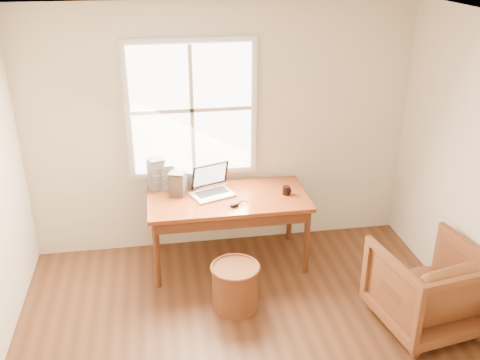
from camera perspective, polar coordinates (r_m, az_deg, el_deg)
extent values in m
cube|color=white|center=(3.08, 3.33, 14.96)|extent=(4.00, 4.50, 0.02)
cube|color=silver|center=(5.56, -2.03, 5.35)|extent=(4.00, 0.02, 2.60)
cube|color=silver|center=(5.42, -5.19, 7.52)|extent=(1.32, 0.05, 1.42)
cube|color=white|center=(5.39, -5.16, 7.43)|extent=(1.20, 0.02, 1.30)
cube|color=silver|center=(5.38, -5.15, 7.40)|extent=(0.04, 0.02, 1.30)
cube|color=silver|center=(5.38, -5.15, 7.40)|extent=(1.20, 0.02, 0.04)
cube|color=brown|center=(5.36, -1.30, -2.01)|extent=(1.60, 0.80, 0.04)
imported|color=brown|center=(4.95, 19.39, -10.65)|extent=(0.95, 0.97, 0.77)
cylinder|color=brown|center=(4.97, -0.50, -11.33)|extent=(0.44, 0.44, 0.42)
ellipsoid|color=black|center=(5.16, -0.61, -2.68)|extent=(0.11, 0.09, 0.03)
cylinder|color=black|center=(5.41, 4.94, -1.12)|extent=(0.09, 0.09, 0.09)
cube|color=silver|center=(5.53, -7.78, 0.38)|extent=(0.15, 0.13, 0.27)
cube|color=#27282D|center=(5.39, -6.71, -0.38)|extent=(0.19, 0.18, 0.24)
cube|color=#A3A2AF|center=(5.51, -8.90, 0.59)|extent=(0.19, 0.18, 0.34)
cube|color=silver|center=(5.54, -5.27, 0.12)|extent=(0.20, 0.19, 0.19)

